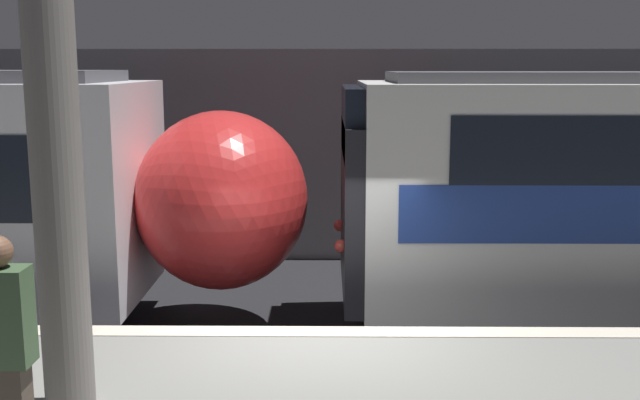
% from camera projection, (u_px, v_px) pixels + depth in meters
% --- Properties ---
extents(station_rear_barrier, '(50.00, 0.15, 4.14)m').
position_uv_depth(station_rear_barrier, '(323.00, 156.00, 14.71)').
color(station_rear_barrier, gray).
rests_on(station_rear_barrier, ground).
extents(support_pillar_near, '(0.39, 0.39, 3.74)m').
position_uv_depth(support_pillar_near, '(57.00, 180.00, 5.76)').
color(support_pillar_near, slate).
rests_on(support_pillar_near, platform).
extents(person_waiting, '(0.38, 0.24, 1.65)m').
position_uv_depth(person_waiting, '(4.00, 350.00, 4.99)').
color(person_waiting, '#473D33').
rests_on(person_waiting, platform).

